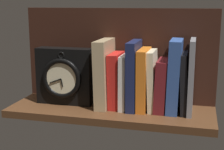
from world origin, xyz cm
name	(u,v)px	position (x,y,z in cm)	size (l,w,h in cm)	color
ground_plane	(111,112)	(0.00, 0.00, -1.25)	(70.89, 23.68, 2.50)	#4C2D19
back_panel	(118,55)	(0.00, 11.24, 17.02)	(70.89, 1.20, 34.04)	black
book_tan_shortstories	(105,73)	(-2.85, 2.84, 11.72)	(4.09, 15.60, 23.45)	tan
book_red_requiem	(116,80)	(1.34, 2.84, 9.48)	(3.69, 12.26, 18.96)	red
book_white_catcher	(125,81)	(4.61, 2.84, 9.32)	(2.24, 13.56, 18.64)	silver
book_navy_bierce	(134,75)	(7.58, 2.84, 11.65)	(3.10, 14.89, 23.31)	#192147
book_orange_pandolfini	(144,79)	(11.00, 2.84, 10.36)	(3.14, 14.36, 20.72)	orange
book_cream_twain	(152,80)	(13.98, 2.84, 10.15)	(2.21, 12.27, 20.30)	beige
book_maroon_dawkins	(162,85)	(17.25, 2.84, 8.68)	(3.74, 12.94, 17.36)	maroon
book_blue_modern	(175,76)	(21.33, 2.84, 12.09)	(3.81, 13.46, 24.18)	#2D4C8E
book_black_skeptic	(184,83)	(24.60, 2.84, 9.95)	(2.13, 12.94, 19.91)	black
book_gray_chess	(191,76)	(26.79, 2.84, 12.23)	(1.64, 14.14, 24.47)	gray
framed_clock	(64,76)	(-17.50, 1.40, 10.08)	(20.22, 6.96, 20.22)	black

